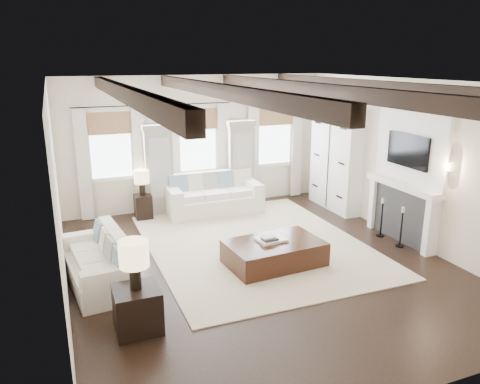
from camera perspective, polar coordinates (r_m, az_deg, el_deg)
name	(u,v)px	position (r m, az deg, el deg)	size (l,w,h in m)	color
ground	(259,264)	(8.53, 2.35, -8.72)	(7.50, 7.50, 0.00)	black
room_shell	(277,149)	(9.04, 4.52, 5.25)	(6.54, 7.54, 3.22)	#F1E5CE
area_rug	(255,244)	(9.37, 1.83, -6.32)	(4.04, 5.05, 0.02)	beige
sofa_back	(213,197)	(11.19, -3.33, -0.56)	(2.23, 1.03, 0.95)	white
sofa_left	(102,264)	(8.05, -16.49, -8.39)	(1.08, 2.02, 0.83)	white
ottoman	(274,253)	(8.42, 4.19, -7.45)	(1.67, 1.04, 0.44)	black
tray	(271,240)	(8.38, 3.82, -5.80)	(0.50, 0.38, 0.04)	white
book_lower	(270,239)	(8.30, 3.65, -5.73)	(0.26, 0.20, 0.04)	#262628
book_upper	(268,237)	(8.27, 3.40, -5.53)	(0.22, 0.17, 0.03)	beige
side_table_front	(137,309)	(6.65, -12.40, -13.77)	(0.61, 0.61, 0.61)	black
lamp_front	(134,257)	(6.31, -12.81, -7.69)	(0.40, 0.40, 0.68)	black
side_table_back	(143,207)	(10.97, -11.71, -1.78)	(0.38, 0.38, 0.57)	black
lamp_back	(142,178)	(10.78, -11.91, 1.66)	(0.34, 0.34, 0.58)	black
candlestick_near	(401,230)	(9.67, 19.04, -4.44)	(0.16, 0.16, 0.81)	black
candlestick_far	(381,221)	(10.10, 16.86, -3.35)	(0.17, 0.17, 0.82)	black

